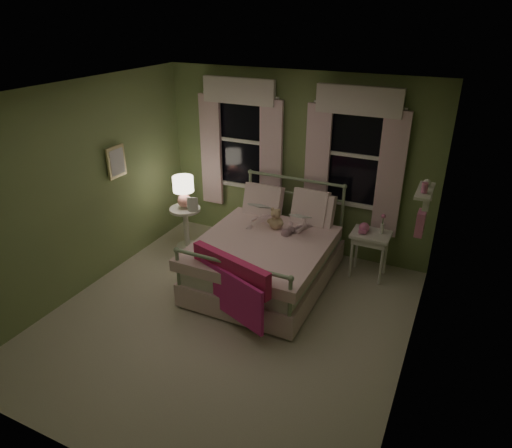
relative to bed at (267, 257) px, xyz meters
The scene contains 18 objects.
room_shell 1.33m from the bed, 95.05° to the right, with size 4.20×4.20×4.20m.
bed is the anchor object (origin of this frame).
pink_throw 1.04m from the bed, 90.31° to the right, with size 1.08×0.49×0.71m.
child_left 0.75m from the bed, 123.42° to the left, with size 0.26×0.17×0.71m, color #F7D1DD.
child_right 0.74m from the bed, 57.61° to the left, with size 0.33×0.26×0.69m, color #F7D1DD.
book_left 0.68m from the bed, 147.39° to the left, with size 0.20×0.27×0.03m, color beige.
book_right 0.64m from the bed, 33.64° to the left, with size 0.20×0.27×0.02m, color beige.
teddy_bear 0.50m from the bed, 91.15° to the left, with size 0.23×0.19×0.31m.
nightstand_left 1.55m from the bed, 166.40° to the left, with size 0.46×0.46×0.65m.
table_lamp 1.66m from the bed, 166.40° to the left, with size 0.30×0.30×0.47m.
book_nightstand 1.47m from the bed, 168.57° to the left, with size 0.16×0.22×0.02m, color beige.
nightstand_right 1.39m from the bed, 31.82° to the left, with size 0.50×0.40×0.64m.
pink_toy 1.33m from the bed, 33.97° to the left, with size 0.14×0.19×0.14m.
bud_vase 1.56m from the bed, 31.03° to the left, with size 0.06×0.06×0.28m.
window_left 1.89m from the bed, 131.09° to the left, with size 1.34×0.13×1.96m.
window_right 1.81m from the bed, 54.48° to the left, with size 1.34×0.13×1.96m.
wall_shelf 2.16m from the bed, ahead, with size 0.15×0.50×0.60m.
framed_picture 2.35m from the bed, behind, with size 0.03×0.32×0.42m.
Camera 1 is at (2.19, -3.81, 3.34)m, focal length 32.00 mm.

